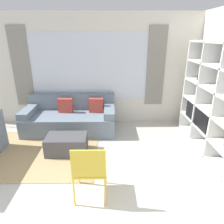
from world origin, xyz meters
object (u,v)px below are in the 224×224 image
couch_main (71,118)px  folding_chair (90,168)px  ottoman (67,144)px  shelving_unit (215,100)px

couch_main → folding_chair: (0.67, -2.24, 0.22)m
folding_chair → ottoman: bearing=-64.6°
couch_main → ottoman: bearing=-84.3°
shelving_unit → ottoman: shelving_unit is taller
shelving_unit → folding_chair: 2.69m
shelving_unit → couch_main: size_ratio=1.00×
ottoman → folding_chair: (0.57, -1.20, 0.34)m
shelving_unit → couch_main: (-2.95, 0.89, -0.73)m
ottoman → couch_main: bearing=95.7°
couch_main → folding_chair: bearing=-73.3°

